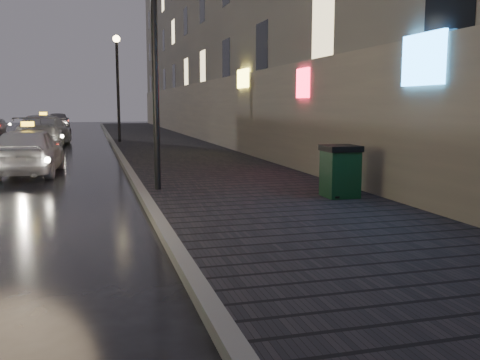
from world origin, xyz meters
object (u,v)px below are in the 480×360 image
Objects in this scene: lamp_far at (118,75)px; trash_bin at (340,171)px; taxi_near at (29,151)px; lamp_near at (155,35)px; taxi_mid at (44,131)px; car_far at (58,121)px.

lamp_far reaches higher than trash_bin.
lamp_near is at bearing 127.57° from taxi_near.
taxi_mid is 1.22× the size of car_far.
trash_bin is at bearing -30.00° from lamp_near.
taxi_near is at bearing -105.39° from lamp_far.
taxi_mid reaches higher than taxi_near.
lamp_near is at bearing 150.86° from trash_bin.
lamp_near is 4.88m from trash_bin.
trash_bin is (3.46, -18.00, -2.80)m from lamp_far.
lamp_near reaches higher than trash_bin.
trash_bin is 19.33m from taxi_mid.
taxi_mid is (-3.60, 0.00, -2.73)m from lamp_far.
lamp_far reaches higher than taxi_mid.
lamp_far is 17.21m from car_far.
trash_bin is 0.20× the size of taxi_mid.
lamp_far is at bearing -101.94° from taxi_near.
car_far is at bearing -85.04° from taxi_near.
taxi_near is at bearing 124.12° from lamp_near.
lamp_far is 18.54m from trash_bin.
lamp_near reaches higher than taxi_near.
lamp_far is (0.00, 16.00, 0.00)m from lamp_near.
car_far is (-3.87, 16.54, -2.76)m from lamp_far.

